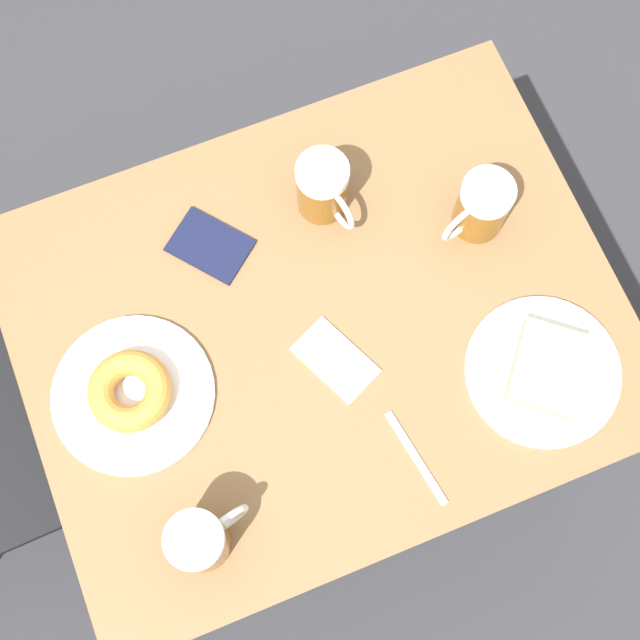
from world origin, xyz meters
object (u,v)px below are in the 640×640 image
plate_with_cake (544,370)px  beer_mug_center (481,207)px  passport_near_edge (210,246)px  plate_with_donut (132,395)px  beer_mug_left (323,188)px  beer_mug_right (200,540)px  napkin_folded (335,360)px  fork (416,458)px

plate_with_cake → beer_mug_center: 0.28m
plate_with_cake → passport_near_edge: (0.40, 0.41, -0.01)m
plate_with_donut → beer_mug_left: beer_mug_left is taller
plate_with_cake → plate_with_donut: 0.64m
beer_mug_right → beer_mug_center: bearing=-61.5°
beer_mug_left → plate_with_cake: bearing=-151.8°
napkin_folded → fork: 0.20m
beer_mug_center → beer_mug_right: bearing=118.5°
beer_mug_center → napkin_folded: beer_mug_center is taller
plate_with_cake → fork: size_ratio=1.51×
napkin_folded → passport_near_edge: 0.28m
passport_near_edge → beer_mug_center: bearing=-106.2°
plate_with_donut → beer_mug_center: size_ratio=2.03×
beer_mug_center → passport_near_edge: size_ratio=0.82×
beer_mug_right → fork: bearing=-90.3°
beer_mug_left → passport_near_edge: size_ratio=0.83×
plate_with_cake → plate_with_donut: (0.20, 0.61, 0.00)m
plate_with_donut → plate_with_cake: bearing=-108.3°
napkin_folded → passport_near_edge: (0.26, 0.12, 0.00)m
beer_mug_left → beer_mug_center: 0.25m
plate_with_cake → passport_near_edge: bearing=46.3°
plate_with_donut → beer_mug_center: beer_mug_center is taller
plate_with_cake → fork: plate_with_cake is taller
beer_mug_right → passport_near_edge: bearing=-20.7°
beer_mug_center → passport_near_edge: (0.12, 0.42, -0.06)m
beer_mug_right → fork: 0.35m
plate_with_donut → fork: (-0.25, -0.37, -0.02)m
passport_near_edge → fork: bearing=-158.6°
fork → plate_with_cake: bearing=-78.1°
beer_mug_right → fork: size_ratio=0.78×
beer_mug_left → passport_near_edge: beer_mug_left is taller
plate_with_donut → beer_mug_center: (0.07, -0.62, 0.04)m
plate_with_donut → beer_mug_right: (-0.25, -0.03, 0.04)m
plate_with_cake → beer_mug_left: size_ratio=1.93×
plate_with_donut → fork: 0.45m
beer_mug_left → passport_near_edge: 0.21m
beer_mug_center → beer_mug_right: 0.67m
fork → beer_mug_right: bearing=89.7°
plate_with_cake → beer_mug_right: bearing=94.8°
plate_with_cake → beer_mug_center: (0.27, -0.01, 0.05)m
plate_with_donut → beer_mug_left: size_ratio=2.01×
plate_with_donut → beer_mug_left: bearing=-63.8°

